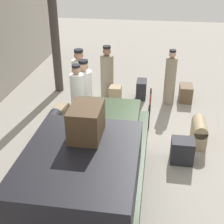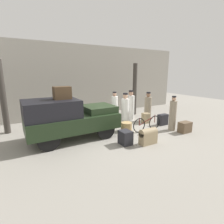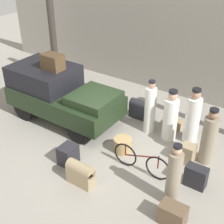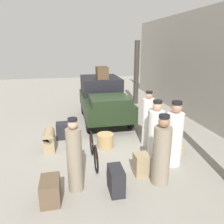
# 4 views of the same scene
# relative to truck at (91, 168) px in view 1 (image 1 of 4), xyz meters

# --- Properties ---
(ground_plane) EXTENTS (30.00, 30.00, 0.00)m
(ground_plane) POSITION_rel_truck_xyz_m (1.90, -0.25, -0.96)
(ground_plane) COLOR gray
(canopy_pillar_right) EXTENTS (0.27, 0.27, 3.35)m
(canopy_pillar_right) POSITION_rel_truck_xyz_m (5.17, 2.21, 0.71)
(canopy_pillar_right) COLOR #38332D
(canopy_pillar_right) RESTS_ON ground
(truck) EXTENTS (3.77, 1.79, 1.74)m
(truck) POSITION_rel_truck_xyz_m (0.00, 0.00, 0.00)
(truck) COLOR black
(truck) RESTS_ON ground
(bicycle) EXTENTS (1.68, 0.04, 0.74)m
(bicycle) POSITION_rel_truck_xyz_m (3.59, -0.88, -0.61)
(bicycle) COLOR black
(bicycle) RESTS_ON ground
(wicker_basket) EXTENTS (0.53, 0.53, 0.43)m
(wicker_basket) POSITION_rel_truck_xyz_m (2.71, -0.39, -0.75)
(wicker_basket) COLOR tan
(wicker_basket) RESTS_ON ground
(porter_carrying_trunk) EXTENTS (0.44, 0.44, 1.77)m
(porter_carrying_trunk) POSITION_rel_truck_xyz_m (4.13, 1.20, -0.16)
(porter_carrying_trunk) COLOR white
(porter_carrying_trunk) RESTS_ON ground
(porter_standing_middle) EXTENTS (0.35, 0.35, 1.78)m
(porter_standing_middle) POSITION_rel_truck_xyz_m (2.85, 0.95, -0.14)
(porter_standing_middle) COLOR white
(porter_standing_middle) RESTS_ON ground
(conductor_in_dark_uniform) EXTENTS (0.43, 0.43, 1.66)m
(conductor_in_dark_uniform) POSITION_rel_truck_xyz_m (3.54, 0.94, -0.21)
(conductor_in_dark_uniform) COLOR white
(conductor_in_dark_uniform) RESTS_ON ground
(porter_lifting_near_truck) EXTENTS (0.40, 0.40, 1.69)m
(porter_lifting_near_truck) POSITION_rel_truck_xyz_m (4.86, 0.52, -0.20)
(porter_lifting_near_truck) COLOR gray
(porter_lifting_near_truck) RESTS_ON ground
(porter_with_bicycle) EXTENTS (0.33, 0.33, 1.70)m
(porter_with_bicycle) POSITION_rel_truck_xyz_m (4.72, -1.42, -0.18)
(porter_with_bicycle) COLOR gray
(porter_with_bicycle) RESTS_ON ground
(suitcase_black_upright) EXTENTS (0.37, 0.35, 0.56)m
(suitcase_black_upright) POSITION_rel_truck_xyz_m (4.45, 0.20, -0.68)
(suitcase_black_upright) COLOR #9E8966
(suitcase_black_upright) RESTS_ON ground
(trunk_wicker_pale) EXTENTS (0.72, 0.32, 0.65)m
(trunk_wicker_pale) POSITION_rel_truck_xyz_m (2.55, -2.12, -0.62)
(trunk_wicker_pale) COLOR #9E8966
(trunk_wicker_pale) RESTS_ON ground
(trunk_large_brown) EXTENTS (0.59, 0.39, 0.50)m
(trunk_large_brown) POSITION_rel_truck_xyz_m (5.00, -1.96, -0.71)
(trunk_large_brown) COLOR brown
(trunk_large_brown) RESTS_ON ground
(suitcase_tan_flat) EXTENTS (0.55, 0.30, 0.58)m
(suitcase_tan_flat) POSITION_rel_truck_xyz_m (4.98, -0.56, -0.67)
(suitcase_tan_flat) COLOR #232328
(suitcase_tan_flat) RESTS_ON ground
(trunk_umber_medium) EXTENTS (0.42, 0.50, 0.56)m
(trunk_umber_medium) POSITION_rel_truck_xyz_m (1.75, -1.69, -0.69)
(trunk_umber_medium) COLOR #232328
(trunk_umber_medium) RESTS_ON ground
(suitcase_small_leather) EXTENTS (0.49, 0.36, 0.28)m
(suitcase_small_leather) POSITION_rel_truck_xyz_m (3.46, 1.62, -0.82)
(suitcase_small_leather) COLOR #9E8966
(suitcase_small_leather) RESTS_ON ground
(trunk_barrel_dark) EXTENTS (0.75, 0.32, 0.67)m
(trunk_barrel_dark) POSITION_rel_truck_xyz_m (2.23, 1.49, -0.61)
(trunk_barrel_dark) COLOR #232328
(trunk_barrel_dark) RESTS_ON ground
(trunk_on_truck_roof) EXTENTS (0.66, 0.47, 0.50)m
(trunk_on_truck_roof) POSITION_rel_truck_xyz_m (-0.19, 0.00, 1.03)
(trunk_on_truck_roof) COLOR #4C3823
(trunk_on_truck_roof) RESTS_ON truck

